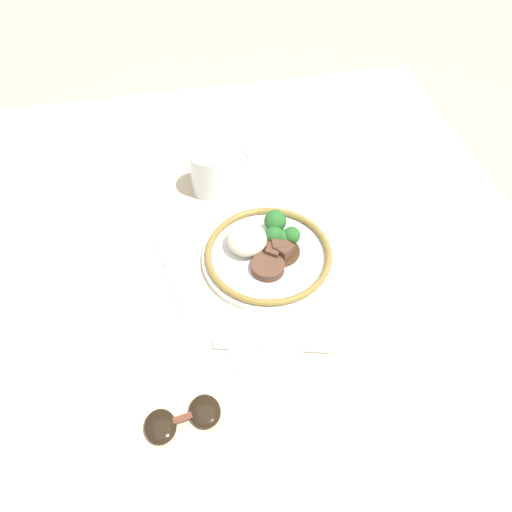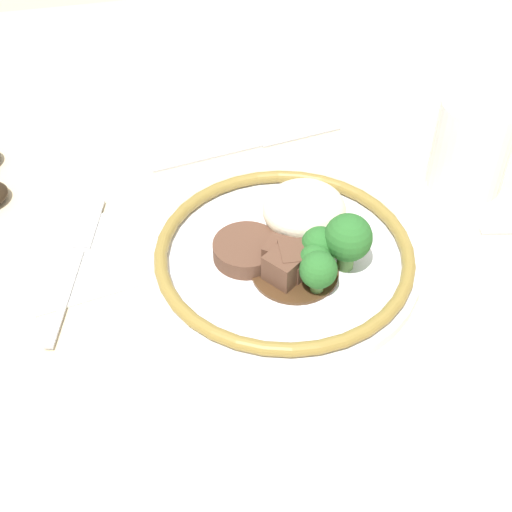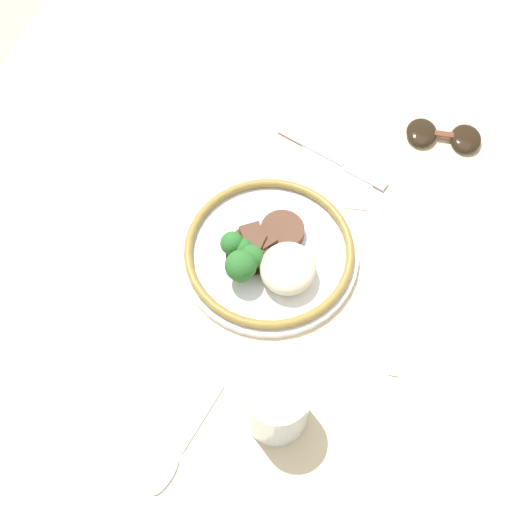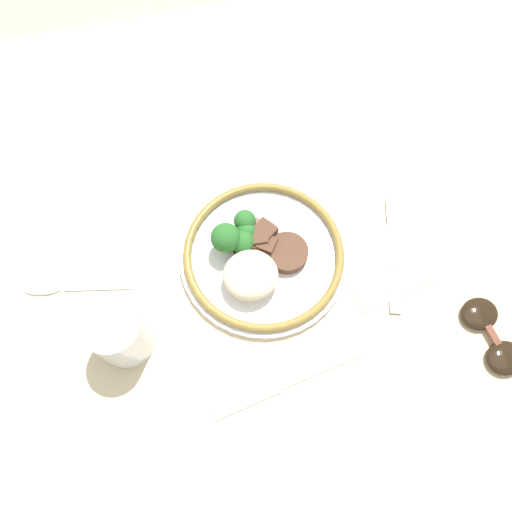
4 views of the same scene
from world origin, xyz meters
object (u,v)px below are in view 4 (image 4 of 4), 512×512
(spoon, at_px, (56,289))
(sunglasses, at_px, (492,335))
(plate, at_px, (260,254))
(knife, at_px, (285,386))
(juice_glass, at_px, (121,334))
(fork, at_px, (392,264))

(spoon, xyz_separation_m, sunglasses, (-0.57, 0.20, 0.01))
(plate, distance_m, knife, 0.19)
(juice_glass, height_order, sunglasses, juice_glass)
(plate, distance_m, fork, 0.19)
(fork, relative_size, knife, 0.85)
(sunglasses, bearing_deg, juice_glass, -21.02)
(fork, relative_size, sunglasses, 1.54)
(plate, xyz_separation_m, sunglasses, (-0.28, 0.18, -0.01))
(juice_glass, relative_size, knife, 0.44)
(fork, distance_m, knife, 0.23)
(fork, relative_size, spoon, 1.19)
(juice_glass, height_order, spoon, juice_glass)
(knife, bearing_deg, plate, -102.55)
(sunglasses, bearing_deg, knife, -8.48)
(spoon, bearing_deg, sunglasses, 171.75)
(plate, relative_size, juice_glass, 2.60)
(plate, distance_m, sunglasses, 0.34)
(plate, bearing_deg, fork, 163.85)
(spoon, relative_size, sunglasses, 1.30)
(plate, xyz_separation_m, fork, (-0.18, 0.05, -0.01))
(plate, bearing_deg, knife, 87.02)
(fork, height_order, sunglasses, sunglasses)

